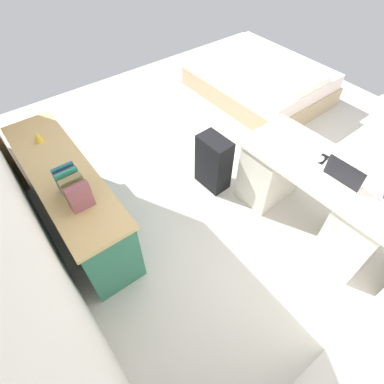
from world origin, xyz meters
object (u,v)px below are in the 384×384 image
desk (312,194)px  laptop (346,175)px  suitcase_black (213,163)px  cell_phone_by_mouse (322,159)px  office_chair (370,154)px  credenza (73,198)px  bed (259,80)px  figurine_small (38,137)px  computer_mouse (320,159)px

desk → laptop: bearing=-179.7°
suitcase_black → laptop: size_ratio=1.95×
suitcase_black → cell_phone_by_mouse: (-0.88, -0.47, 0.44)m
office_chair → credenza: office_chair is taller
bed → laptop: size_ratio=6.02×
credenza → suitcase_black: bearing=-104.9°
suitcase_black → laptop: laptop is taller
cell_phone_by_mouse → figurine_small: size_ratio=1.24×
figurine_small → laptop: bearing=-137.5°
desk → cell_phone_by_mouse: (0.07, -0.06, 0.36)m
figurine_small → computer_mouse: bearing=-133.0°
office_chair → suitcase_black: 1.63m
credenza → bed: (0.63, -3.12, -0.13)m
office_chair → computer_mouse: office_chair is taller
bed → figurine_small: bearing=92.8°
office_chair → bed: (1.97, -0.41, -0.18)m
credenza → figurine_small: figurine_small is taller
credenza → computer_mouse: bearing=-124.1°
laptop → computer_mouse: bearing=-6.4°
bed → credenza: bearing=101.3°
desk → suitcase_black: desk is taller
office_chair → cell_phone_by_mouse: bearing=84.2°
credenza → cell_phone_by_mouse: bearing=-123.8°
desk → computer_mouse: (0.08, -0.03, 0.37)m
suitcase_black → cell_phone_by_mouse: size_ratio=4.59×
laptop → credenza: bearing=50.3°
desk → cell_phone_by_mouse: bearing=-39.4°
bed → figurine_small: figurine_small is taller
credenza → cell_phone_by_mouse: cell_phone_by_mouse is taller
credenza → office_chair: bearing=-116.2°
office_chair → suitcase_black: bearing=53.7°
cell_phone_by_mouse → laptop: bearing=158.3°
office_chair → computer_mouse: size_ratio=9.40×
figurine_small → suitcase_black: bearing=-121.0°
credenza → cell_phone_by_mouse: (-1.25, -1.87, 0.38)m
laptop → cell_phone_by_mouse: (0.26, -0.06, -0.04)m
desk → bed: (1.95, -1.31, -0.15)m
suitcase_black → figurine_small: figurine_small is taller
laptop → computer_mouse: 0.27m
computer_mouse → figurine_small: 2.52m
credenza → suitcase_black: size_ratio=2.89×
bed → figurine_small: 3.18m
laptop → figurine_small: bearing=42.5°
desk → cell_phone_by_mouse: cell_phone_by_mouse is taller
bed → figurine_small: size_ratio=17.52×
desk → figurine_small: (1.80, 1.81, 0.41)m
figurine_small → credenza: bearing=-179.8°
computer_mouse → cell_phone_by_mouse: computer_mouse is taller
office_chair → figurine_small: 3.29m
credenza → figurine_small: bearing=0.2°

